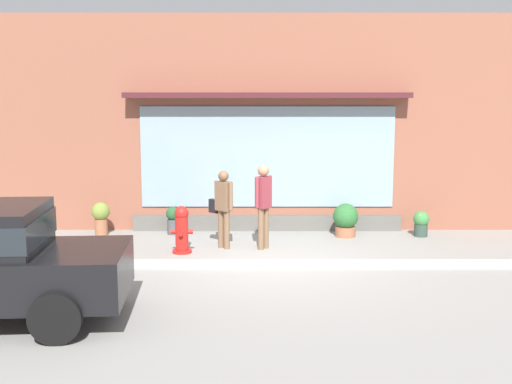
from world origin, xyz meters
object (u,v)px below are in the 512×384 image
potted_plant_window_center (175,219)px  fire_hydrant (184,229)px  potted_plant_corner_tall (348,219)px  pedestrian_passerby (266,200)px  potted_plant_window_left (103,216)px  potted_plant_near_hydrant (423,223)px  pedestrian_with_handbag (225,203)px

potted_plant_window_center → fire_hydrant: bearing=-77.1°
fire_hydrant → potted_plant_corner_tall: fire_hydrant is taller
pedestrian_passerby → potted_plant_corner_tall: size_ratio=2.34×
fire_hydrant → potted_plant_window_center: bearing=102.9°
potted_plant_window_left → potted_plant_near_hydrant: bearing=-0.9°
pedestrian_passerby → potted_plant_corner_tall: (1.82, 1.14, -0.63)m
pedestrian_with_handbag → potted_plant_near_hydrant: size_ratio=2.83×
potted_plant_near_hydrant → potted_plant_window_left: size_ratio=0.76×
potted_plant_corner_tall → fire_hydrant: bearing=-157.0°
potted_plant_near_hydrant → fire_hydrant: bearing=-163.9°
fire_hydrant → potted_plant_corner_tall: 3.74m
potted_plant_near_hydrant → potted_plant_window_center: size_ratio=0.91×
potted_plant_window_center → pedestrian_passerby: bearing=-34.3°
fire_hydrant → pedestrian_passerby: bearing=11.4°
pedestrian_passerby → potted_plant_near_hydrant: 3.75m
fire_hydrant → potted_plant_window_left: size_ratio=1.27×
potted_plant_window_center → potted_plant_corner_tall: bearing=-3.5°
pedestrian_passerby → potted_plant_window_left: 3.86m
potted_plant_corner_tall → pedestrian_passerby: bearing=-148.1°
potted_plant_near_hydrant → potted_plant_window_center: potted_plant_window_center is taller
pedestrian_passerby → fire_hydrant: bearing=-38.3°
pedestrian_with_handbag → potted_plant_window_left: size_ratio=2.14×
fire_hydrant → pedestrian_passerby: (1.62, 0.33, 0.54)m
fire_hydrant → potted_plant_corner_tall: bearing=23.0°
potted_plant_window_left → potted_plant_window_center: size_ratio=1.20×
potted_plant_window_left → fire_hydrant: bearing=-38.8°
pedestrian_with_handbag → potted_plant_corner_tall: size_ratio=2.17×
potted_plant_near_hydrant → potted_plant_window_left: potted_plant_window_left is taller
fire_hydrant → pedestrian_with_handbag: 1.00m
potted_plant_near_hydrant → potted_plant_corner_tall: (-1.67, -0.01, 0.08)m
potted_plant_window_center → potted_plant_window_left: bearing=-176.2°
fire_hydrant → potted_plant_near_hydrant: bearing=16.1°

